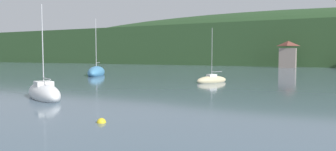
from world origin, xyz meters
name	(u,v)px	position (x,y,z in m)	size (l,w,h in m)	color
wooded_hillside	(282,49)	(-5.37, 152.10, 5.60)	(352.00, 49.00, 31.37)	#2D4C28
shore_building_west	(288,55)	(0.00, 117.79, 3.43)	(4.29, 4.04, 7.06)	gray
sailboat_mid_1	(44,93)	(-11.72, 47.48, 0.43)	(6.67, 4.78, 7.99)	white
sailboat_far_5	(96,72)	(-26.09, 71.71, 0.49)	(6.24, 8.41, 10.11)	teal
sailboat_far_6	(212,80)	(-4.11, 67.15, 0.30)	(3.51, 4.52, 7.16)	#CCBC8E
mooring_buoy_near	(101,123)	(-1.83, 42.25, 0.00)	(0.48, 0.48, 0.48)	yellow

